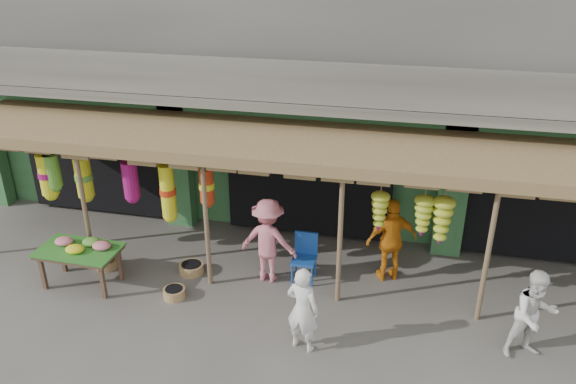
% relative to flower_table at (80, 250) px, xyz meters
% --- Properties ---
extents(ground, '(80.00, 80.00, 0.00)m').
position_rel_flower_table_xyz_m(ground, '(3.88, 0.74, -0.74)').
color(ground, '#514C47').
rests_on(ground, ground).
extents(building, '(16.40, 6.80, 7.00)m').
position_rel_flower_table_xyz_m(building, '(3.88, 5.60, 2.63)').
color(building, gray).
rests_on(building, ground).
extents(awning, '(14.00, 2.70, 2.79)m').
position_rel_flower_table_xyz_m(awning, '(3.72, 1.54, 1.83)').
color(awning, brown).
rests_on(awning, ground).
extents(flower_table, '(1.55, 0.93, 0.92)m').
position_rel_flower_table_xyz_m(flower_table, '(0.00, 0.00, 0.00)').
color(flower_table, '#4E3828').
rests_on(flower_table, ground).
extents(blue_chair, '(0.46, 0.47, 0.96)m').
position_rel_flower_table_xyz_m(blue_chair, '(4.13, 1.15, -0.21)').
color(blue_chair, '#174499').
rests_on(blue_chair, ground).
extents(basket_left, '(0.55, 0.55, 0.18)m').
position_rel_flower_table_xyz_m(basket_left, '(0.11, 0.61, -0.65)').
color(basket_left, olive).
rests_on(basket_left, ground).
extents(basket_mid, '(0.61, 0.61, 0.19)m').
position_rel_flower_table_xyz_m(basket_mid, '(1.88, 0.82, -0.65)').
color(basket_mid, olive).
rests_on(basket_mid, ground).
extents(basket_right, '(0.52, 0.52, 0.19)m').
position_rel_flower_table_xyz_m(basket_right, '(1.88, -0.05, -0.65)').
color(basket_right, '#9A7848').
rests_on(basket_right, ground).
extents(person_front, '(0.63, 0.50, 1.52)m').
position_rel_flower_table_xyz_m(person_front, '(4.49, -0.89, 0.02)').
color(person_front, white).
rests_on(person_front, ground).
extents(person_right, '(0.92, 0.82, 1.56)m').
position_rel_flower_table_xyz_m(person_right, '(8.08, -0.25, 0.04)').
color(person_right, silver).
rests_on(person_right, ground).
extents(person_vendor, '(1.10, 0.80, 1.73)m').
position_rel_flower_table_xyz_m(person_vendor, '(5.76, 1.49, 0.12)').
color(person_vendor, orange).
rests_on(person_vendor, ground).
extents(person_shopper, '(1.17, 0.74, 1.73)m').
position_rel_flower_table_xyz_m(person_shopper, '(3.45, 0.95, 0.12)').
color(person_shopper, '#D47079').
rests_on(person_shopper, ground).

